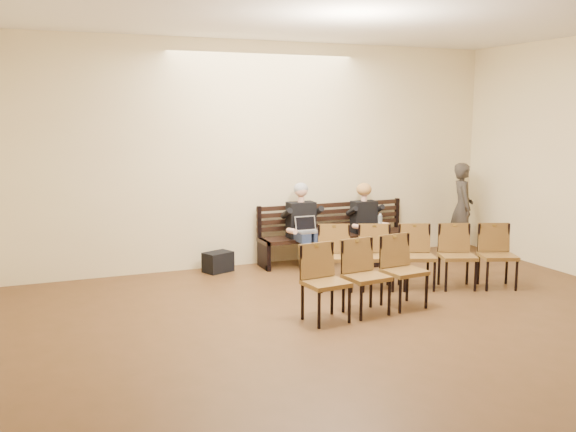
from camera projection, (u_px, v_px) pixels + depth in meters
name	position (u px, v px, depth m)	size (l,w,h in m)	color
ground	(453.00, 380.00, 5.81)	(10.00, 10.00, 0.00)	brown
room_walls	(414.00, 98.00, 6.13)	(8.02, 10.01, 3.51)	#FAEAB4
bench	(336.00, 248.00, 10.45)	(2.60, 0.90, 0.45)	black
seated_man	(303.00, 226.00, 10.04)	(0.53, 0.74, 1.28)	black
seated_woman	(367.00, 226.00, 10.47)	(0.49, 0.68, 1.15)	black
laptop	(309.00, 233.00, 9.83)	(0.34, 0.27, 0.25)	silver
water_bottle	(380.00, 228.00, 10.29)	(0.07, 0.07, 0.24)	silver
bag	(218.00, 262.00, 9.76)	(0.42, 0.29, 0.31)	black
passerby	(462.00, 201.00, 11.12)	(0.65, 0.43, 1.78)	#37322D
chair_row_front	(417.00, 257.00, 8.79)	(2.71, 0.48, 0.88)	brown
chair_row_back	(366.00, 277.00, 7.67)	(1.62, 0.49, 0.90)	brown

